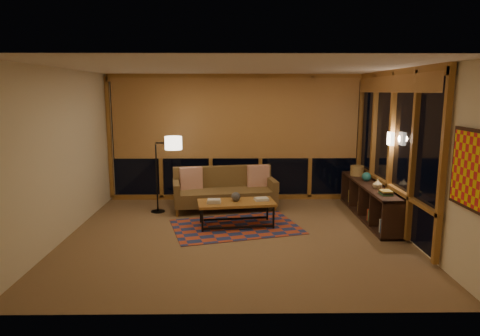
{
  "coord_description": "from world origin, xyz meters",
  "views": [
    {
      "loc": [
        -0.02,
        -6.71,
        2.34
      ],
      "look_at": [
        0.07,
        0.5,
        1.04
      ],
      "focal_mm": 32.0,
      "sensor_mm": 36.0,
      "label": 1
    }
  ],
  "objects_px": {
    "coffee_table": "(236,214)",
    "floor_lamp": "(157,174)",
    "bookshelf": "(369,201)",
    "sofa": "(225,190)"
  },
  "relations": [
    {
      "from": "coffee_table",
      "to": "floor_lamp",
      "type": "relative_size",
      "value": 0.89
    },
    {
      "from": "coffee_table",
      "to": "bookshelf",
      "type": "bearing_deg",
      "value": 3.22
    },
    {
      "from": "floor_lamp",
      "to": "bookshelf",
      "type": "height_order",
      "value": "floor_lamp"
    },
    {
      "from": "sofa",
      "to": "floor_lamp",
      "type": "relative_size",
      "value": 1.34
    },
    {
      "from": "coffee_table",
      "to": "bookshelf",
      "type": "height_order",
      "value": "bookshelf"
    },
    {
      "from": "coffee_table",
      "to": "floor_lamp",
      "type": "xyz_separation_m",
      "value": [
        -1.54,
        0.92,
        0.53
      ]
    },
    {
      "from": "coffee_table",
      "to": "bookshelf",
      "type": "distance_m",
      "value": 2.53
    },
    {
      "from": "coffee_table",
      "to": "floor_lamp",
      "type": "distance_m",
      "value": 1.87
    },
    {
      "from": "bookshelf",
      "to": "coffee_table",
      "type": "bearing_deg",
      "value": -169.1
    },
    {
      "from": "sofa",
      "to": "bookshelf",
      "type": "bearing_deg",
      "value": -21.64
    }
  ]
}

